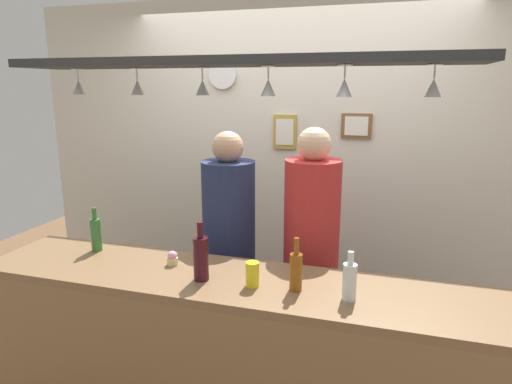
% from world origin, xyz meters
% --- Properties ---
extents(back_wall, '(4.40, 0.06, 2.60)m').
position_xyz_m(back_wall, '(0.00, 1.10, 1.30)').
color(back_wall, silver).
rests_on(back_wall, ground_plane).
extents(bar_counter, '(2.70, 0.55, 1.00)m').
position_xyz_m(bar_counter, '(0.00, -0.50, 0.68)').
color(bar_counter, brown).
rests_on(bar_counter, ground_plane).
extents(overhead_glass_rack, '(2.20, 0.36, 0.04)m').
position_xyz_m(overhead_glass_rack, '(0.00, -0.30, 2.06)').
color(overhead_glass_rack, black).
extents(hanging_wineglass_far_left, '(0.07, 0.07, 0.13)m').
position_xyz_m(hanging_wineglass_far_left, '(-0.86, -0.27, 1.94)').
color(hanging_wineglass_far_left, silver).
rests_on(hanging_wineglass_far_left, overhead_glass_rack).
extents(hanging_wineglass_left, '(0.07, 0.07, 0.13)m').
position_xyz_m(hanging_wineglass_left, '(-0.52, -0.25, 1.94)').
color(hanging_wineglass_left, silver).
rests_on(hanging_wineglass_left, overhead_glass_rack).
extents(hanging_wineglass_center_left, '(0.07, 0.07, 0.13)m').
position_xyz_m(hanging_wineglass_center_left, '(-0.17, -0.24, 1.94)').
color(hanging_wineglass_center_left, silver).
rests_on(hanging_wineglass_center_left, overhead_glass_rack).
extents(hanging_wineglass_center, '(0.07, 0.07, 0.13)m').
position_xyz_m(hanging_wineglass_center, '(0.19, -0.34, 1.94)').
color(hanging_wineglass_center, silver).
rests_on(hanging_wineglass_center, overhead_glass_rack).
extents(hanging_wineglass_center_right, '(0.07, 0.07, 0.13)m').
position_xyz_m(hanging_wineglass_center_right, '(0.53, -0.36, 1.94)').
color(hanging_wineglass_center_right, silver).
rests_on(hanging_wineglass_center_right, overhead_glass_rack).
extents(hanging_wineglass_right, '(0.07, 0.07, 0.13)m').
position_xyz_m(hanging_wineglass_right, '(0.88, -0.30, 1.94)').
color(hanging_wineglass_right, silver).
rests_on(hanging_wineglass_right, overhead_glass_rack).
extents(person_left_navy_shirt, '(0.34, 0.34, 1.68)m').
position_xyz_m(person_left_navy_shirt, '(-0.24, 0.28, 1.01)').
color(person_left_navy_shirt, '#2D334C').
rests_on(person_left_navy_shirt, ground_plane).
extents(person_right_red_shirt, '(0.34, 0.34, 1.72)m').
position_xyz_m(person_right_red_shirt, '(0.30, 0.28, 1.04)').
color(person_right_red_shirt, '#2D334C').
rests_on(person_right_red_shirt, ground_plane).
extents(bottle_wine_dark_red, '(0.08, 0.08, 0.30)m').
position_xyz_m(bottle_wine_dark_red, '(-0.13, -0.41, 1.12)').
color(bottle_wine_dark_red, '#380F19').
rests_on(bottle_wine_dark_red, bar_counter).
extents(bottle_beer_amber_tall, '(0.06, 0.06, 0.26)m').
position_xyz_m(bottle_beer_amber_tall, '(0.34, -0.39, 1.10)').
color(bottle_beer_amber_tall, brown).
rests_on(bottle_beer_amber_tall, bar_counter).
extents(bottle_beer_green_import, '(0.06, 0.06, 0.26)m').
position_xyz_m(bottle_beer_green_import, '(-0.88, -0.21, 1.11)').
color(bottle_beer_green_import, '#336B2D').
rests_on(bottle_beer_green_import, bar_counter).
extents(bottle_soda_clear, '(0.06, 0.06, 0.23)m').
position_xyz_m(bottle_soda_clear, '(0.60, -0.41, 1.10)').
color(bottle_soda_clear, silver).
rests_on(bottle_soda_clear, bar_counter).
extents(drink_can, '(0.07, 0.07, 0.12)m').
position_xyz_m(drink_can, '(0.14, -0.40, 1.06)').
color(drink_can, yellow).
rests_on(drink_can, bar_counter).
extents(cupcake, '(0.06, 0.06, 0.08)m').
position_xyz_m(cupcake, '(-0.36, -0.28, 1.04)').
color(cupcake, beige).
rests_on(cupcake, bar_counter).
extents(picture_frame_crest, '(0.18, 0.02, 0.26)m').
position_xyz_m(picture_frame_crest, '(-0.06, 1.06, 1.60)').
color(picture_frame_crest, '#B29338').
rests_on(picture_frame_crest, back_wall).
extents(picture_frame_upper_small, '(0.22, 0.02, 0.18)m').
position_xyz_m(picture_frame_upper_small, '(0.48, 1.06, 1.66)').
color(picture_frame_upper_small, brown).
rests_on(picture_frame_upper_small, back_wall).
extents(wall_clock, '(0.22, 0.03, 0.22)m').
position_xyz_m(wall_clock, '(-0.56, 1.05, 2.03)').
color(wall_clock, white).
rests_on(wall_clock, back_wall).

